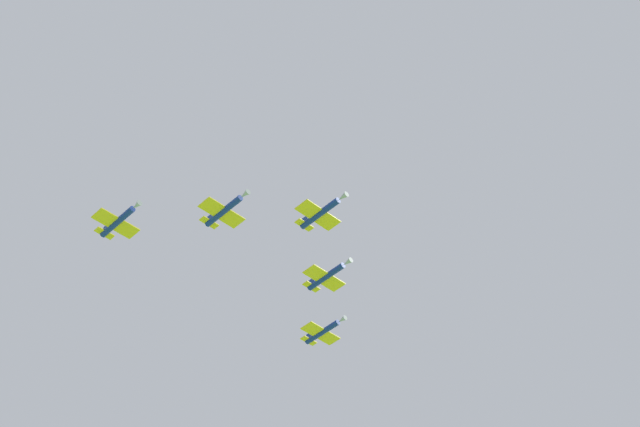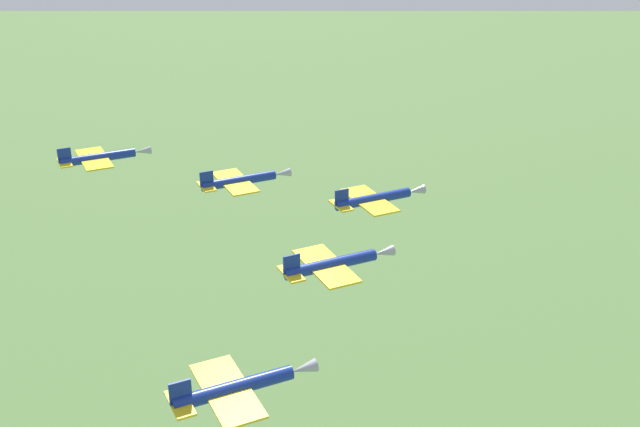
{
  "view_description": "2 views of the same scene",
  "coord_description": "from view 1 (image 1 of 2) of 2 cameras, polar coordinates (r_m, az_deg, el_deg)",
  "views": [
    {
      "loc": [
        44.79,
        -124.07,
        1.65
      ],
      "look_at": [
        -12.43,
        2.61,
        134.48
      ],
      "focal_mm": 53.05,
      "sensor_mm": 36.0,
      "label": 1
    },
    {
      "loc": [
        -86.08,
        -54.93,
        174.56
      ],
      "look_at": [
        -24.88,
        0.67,
        137.16
      ],
      "focal_mm": 43.72,
      "sensor_mm": 36.0,
      "label": 2
    }
  ],
  "objects": [
    {
      "name": "jet_lead",
      "position": [
        192.13,
        0.06,
        0.05
      ],
      "size": [
        13.31,
        10.28,
        2.8
      ],
      "rotation": [
        0.0,
        0.0,
        4.33
      ],
      "color": "navy"
    },
    {
      "name": "jet_port_outer",
      "position": [
        224.41,
        0.19,
        -7.13
      ],
      "size": [
        13.31,
        10.28,
        2.8
      ],
      "rotation": [
        0.0,
        0.0,
        4.33
      ],
      "color": "navy"
    },
    {
      "name": "jet_port_inner",
      "position": [
        206.49,
        0.42,
        -3.8
      ],
      "size": [
        13.31,
        10.28,
        2.8
      ],
      "rotation": [
        0.0,
        0.0,
        4.33
      ],
      "color": "navy"
    },
    {
      "name": "jet_starboard_inner",
      "position": [
        193.15,
        -5.78,
        0.19
      ],
      "size": [
        13.31,
        10.28,
        2.8
      ],
      "rotation": [
        0.0,
        0.0,
        4.33
      ],
      "color": "navy"
    },
    {
      "name": "jet_starboard_outer",
      "position": [
        197.08,
        -12.07,
        -0.46
      ],
      "size": [
        13.31,
        10.28,
        2.8
      ],
      "rotation": [
        0.0,
        0.0,
        4.33
      ],
      "color": "navy"
    }
  ]
}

